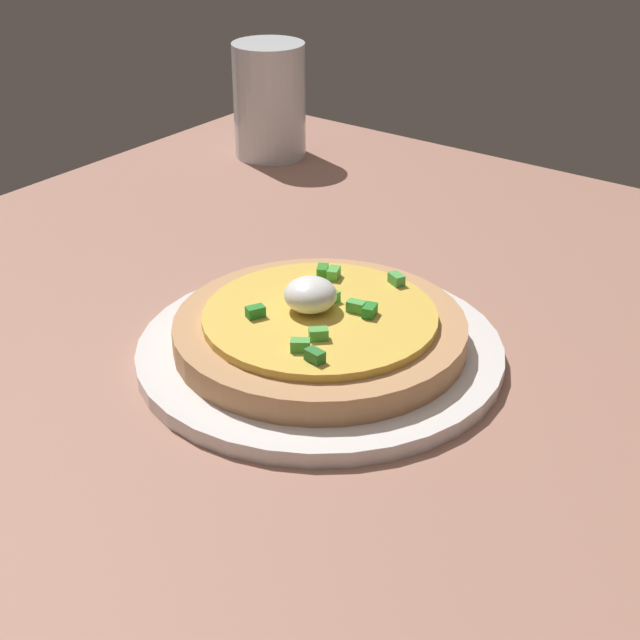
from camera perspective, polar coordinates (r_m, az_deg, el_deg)
name	(u,v)px	position (r cm, az deg, el deg)	size (l,w,h in cm)	color
dining_table	(229,351)	(74.23, -5.34, -1.84)	(98.01, 76.11, 2.32)	#A1705E
plate	(320,351)	(70.51, 0.00, -1.84)	(26.44, 26.44, 1.15)	white
pizza	(320,329)	(69.60, -0.01, -0.51)	(21.02, 21.02, 4.98)	tan
cup_far	(270,107)	(110.25, -2.96, 12.33)	(7.95, 7.95, 12.48)	silver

